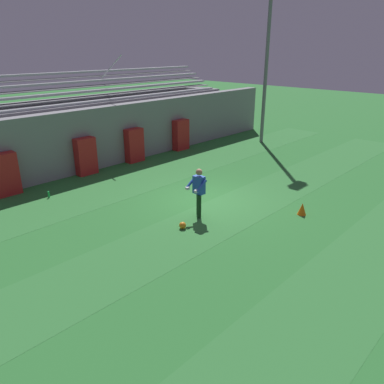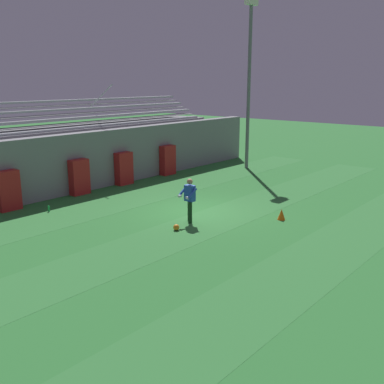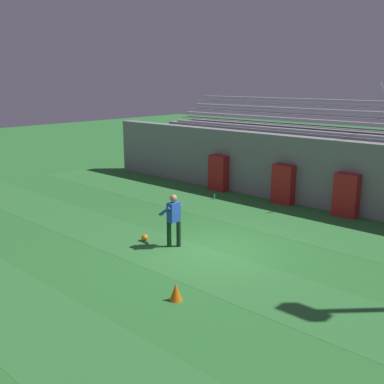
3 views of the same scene
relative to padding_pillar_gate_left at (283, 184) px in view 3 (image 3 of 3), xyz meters
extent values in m
plane|color=#2D7533|center=(1.36, -5.95, -0.82)|extent=(80.00, 80.00, 0.00)
cube|color=#337A38|center=(1.36, -11.95, -0.82)|extent=(28.00, 2.36, 0.01)
cube|color=#337A38|center=(1.36, -7.23, -0.82)|extent=(28.00, 2.36, 0.01)
cube|color=#337A38|center=(1.36, -2.51, -0.82)|extent=(28.00, 2.36, 0.01)
cube|color=gray|center=(1.36, 0.55, 0.58)|extent=(24.00, 0.60, 2.80)
cube|color=#B21E1E|center=(0.00, 0.00, 0.00)|extent=(0.91, 0.44, 1.65)
cube|color=#B21E1E|center=(2.72, 0.00, 0.00)|extent=(0.91, 0.44, 1.65)
cube|color=#B21E1E|center=(-3.47, 0.00, 0.00)|extent=(0.91, 0.44, 1.65)
cube|color=gray|center=(1.36, 2.55, 0.63)|extent=(18.00, 3.20, 2.90)
cube|color=#A8AAB2|center=(1.36, 1.30, 2.13)|extent=(17.10, 0.36, 0.10)
cube|color=gray|center=(1.36, 1.10, 1.90)|extent=(17.10, 0.60, 0.04)
cube|color=#A8AAB2|center=(1.36, 2.00, 2.53)|extent=(17.10, 0.36, 0.10)
cube|color=gray|center=(1.36, 1.80, 2.30)|extent=(17.10, 0.60, 0.04)
cube|color=#A8AAB2|center=(1.36, 2.70, 2.93)|extent=(17.10, 0.36, 0.10)
cube|color=gray|center=(1.36, 2.50, 2.70)|extent=(17.10, 0.60, 0.04)
cube|color=#A8AAB2|center=(1.36, 3.40, 3.33)|extent=(17.10, 0.36, 0.10)
cube|color=gray|center=(1.36, 3.20, 3.10)|extent=(17.10, 0.60, 0.04)
cylinder|color=#143319|center=(0.04, -6.78, -0.41)|extent=(0.14, 0.14, 0.82)
cylinder|color=#143319|center=(0.25, -6.56, -0.41)|extent=(0.14, 0.14, 0.82)
cube|color=#234CB2|center=(0.15, -6.67, 0.30)|extent=(0.25, 0.38, 0.60)
sphere|color=#A37556|center=(0.15, -6.67, 0.74)|extent=(0.22, 0.22, 0.22)
cylinder|color=#234CB2|center=(0.00, -6.91, 0.35)|extent=(0.48, 0.10, 0.37)
cylinder|color=#234CB2|center=(0.01, -6.43, 0.35)|extent=(0.48, 0.10, 0.37)
cube|color=silver|center=(-0.20, -6.87, 0.22)|extent=(0.11, 0.11, 0.08)
cube|color=silver|center=(-0.19, -6.47, 0.22)|extent=(0.11, 0.11, 0.08)
sphere|color=orange|center=(-0.91, -6.94, -0.71)|extent=(0.22, 0.22, 0.22)
cone|color=orange|center=(2.64, -9.16, -0.61)|extent=(0.30, 0.30, 0.42)
cylinder|color=green|center=(-2.55, -1.41, -0.70)|extent=(0.07, 0.07, 0.24)
camera|label=1|loc=(-8.39, -14.44, 4.53)|focal=35.00mm
camera|label=2|loc=(-12.08, -17.24, 4.38)|focal=42.00mm
camera|label=3|loc=(9.40, -16.06, 4.22)|focal=42.00mm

